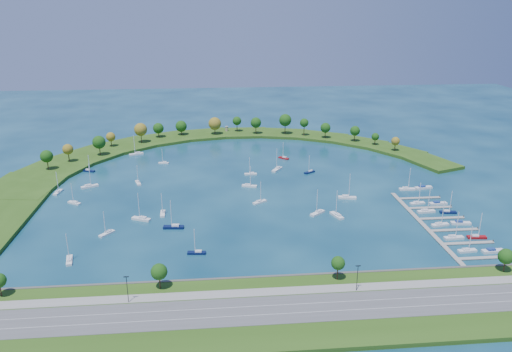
{
  "coord_description": "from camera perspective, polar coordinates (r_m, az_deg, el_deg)",
  "views": [
    {
      "loc": [
        -19.73,
        -263.92,
        98.56
      ],
      "look_at": [
        5.0,
        5.0,
        4.0
      ],
      "focal_mm": 34.64,
      "sensor_mm": 36.0,
      "label": 1
    }
  ],
  "objects": [
    {
      "name": "ground",
      "position": [
        282.41,
        -0.92,
        -1.13
      ],
      "size": [
        700.0,
        700.0,
        0.0
      ],
      "primitive_type": "plane",
      "color": "#072C44",
      "rests_on": "ground"
    },
    {
      "name": "moored_boat_16",
      "position": [
        293.25,
        -13.47,
        -0.71
      ],
      "size": [
        4.47,
        8.07,
        11.44
      ],
      "rotation": [
        0.0,
        0.0,
        5.03
      ],
      "color": "white",
      "rests_on": "ground"
    },
    {
      "name": "breakwater_trees",
      "position": [
        366.92,
        -5.22,
        5.35
      ],
      "size": [
        233.57,
        92.41,
        15.88
      ],
      "color": "#382314",
      "rests_on": "breakwater"
    },
    {
      "name": "moored_boat_10",
      "position": [
        215.49,
        -20.76,
        -9.02
      ],
      "size": [
        4.03,
        8.51,
        12.06
      ],
      "rotation": [
        0.0,
        0.0,
        1.79
      ],
      "color": "white",
      "rests_on": "ground"
    },
    {
      "name": "moored_boat_12",
      "position": [
        305.3,
        6.21,
        0.52
      ],
      "size": [
        7.52,
        5.9,
        11.15
      ],
      "rotation": [
        0.0,
        0.0,
        3.72
      ],
      "color": "#09133A",
      "rests_on": "ground"
    },
    {
      "name": "moored_boat_0",
      "position": [
        294.94,
        -18.68,
        -1.09
      ],
      "size": [
        9.65,
        6.7,
        13.94
      ],
      "rotation": [
        0.0,
        0.0,
        0.48
      ],
      "color": "white",
      "rests_on": "ground"
    },
    {
      "name": "docked_boat_5",
      "position": [
        253.08,
        22.54,
        -5.02
      ],
      "size": [
        9.48,
        3.68,
        1.88
      ],
      "rotation": [
        0.0,
        0.0,
        -0.12
      ],
      "color": "white",
      "rests_on": "ground"
    },
    {
      "name": "moored_boat_5",
      "position": [
        273.72,
        -20.24,
        -2.86
      ],
      "size": [
        7.6,
        5.95,
        11.26
      ],
      "rotation": [
        0.0,
        0.0,
        2.57
      ],
      "color": "white",
      "rests_on": "ground"
    },
    {
      "name": "docked_boat_6",
      "position": [
        260.65,
        19.05,
        -3.82
      ],
      "size": [
        9.09,
        3.17,
        13.12
      ],
      "rotation": [
        0.0,
        0.0,
        0.08
      ],
      "color": "white",
      "rests_on": "ground"
    },
    {
      "name": "moored_boat_1",
      "position": [
        326.79,
        -10.62,
        1.56
      ],
      "size": [
        6.91,
        2.92,
        9.84
      ],
      "rotation": [
        0.0,
        0.0,
        2.98
      ],
      "color": "white",
      "rests_on": "ground"
    },
    {
      "name": "moored_boat_17",
      "position": [
        292.11,
        -21.9,
        -1.69
      ],
      "size": [
        3.55,
        8.48,
        12.08
      ],
      "rotation": [
        0.0,
        0.0,
        1.41
      ],
      "color": "white",
      "rests_on": "ground"
    },
    {
      "name": "docked_boat_1",
      "position": [
        231.22,
        25.67,
        -7.8
      ],
      "size": [
        9.47,
        3.0,
        1.91
      ],
      "rotation": [
        0.0,
        0.0,
        0.04
      ],
      "color": "white",
      "rests_on": "ground"
    },
    {
      "name": "docked_boat_0",
      "position": [
        227.21,
        23.21,
        -7.85
      ],
      "size": [
        8.16,
        2.89,
        11.77
      ],
      "rotation": [
        0.0,
        0.0,
        0.08
      ],
      "color": "white",
      "rests_on": "ground"
    },
    {
      "name": "docked_boat_2",
      "position": [
        236.67,
        21.86,
        -6.56
      ],
      "size": [
        8.94,
        2.93,
        12.97
      ],
      "rotation": [
        0.0,
        0.0,
        0.05
      ],
      "color": "white",
      "rests_on": "ground"
    },
    {
      "name": "moored_boat_21",
      "position": [
        248.54,
        -10.73,
        -4.2
      ],
      "size": [
        2.5,
        7.95,
        11.57
      ],
      "rotation": [
        0.0,
        0.0,
        4.75
      ],
      "color": "white",
      "rests_on": "ground"
    },
    {
      "name": "moored_boat_19",
      "position": [
        233.7,
        -16.84,
        -6.3
      ],
      "size": [
        6.65,
        7.48,
        11.53
      ],
      "rotation": [
        0.0,
        0.0,
        4.03
      ],
      "color": "white",
      "rests_on": "ground"
    },
    {
      "name": "moored_boat_2",
      "position": [
        308.51,
        2.47,
        0.84
      ],
      "size": [
        7.81,
        9.46,
        14.22
      ],
      "rotation": [
        0.0,
        0.0,
        4.09
      ],
      "color": "white",
      "rests_on": "ground"
    },
    {
      "name": "harbor_tower",
      "position": [
        396.78,
        -3.41,
        5.48
      ],
      "size": [
        2.6,
        2.6,
        3.92
      ],
      "color": "gray",
      "rests_on": "breakwater"
    },
    {
      "name": "docked_boat_8",
      "position": [
        269.83,
        18.14,
        -2.93
      ],
      "size": [
        8.2,
        3.5,
        11.68
      ],
      "rotation": [
        0.0,
        0.0,
        0.16
      ],
      "color": "white",
      "rests_on": "ground"
    },
    {
      "name": "south_shoreline",
      "position": [
        172.63,
        2.33,
        -15.13
      ],
      "size": [
        420.0,
        43.1,
        11.6
      ],
      "color": "#2B4C14",
      "rests_on": "ground"
    },
    {
      "name": "moored_boat_7",
      "position": [
        300.18,
        -0.62,
        0.31
      ],
      "size": [
        7.57,
        2.35,
        11.03
      ],
      "rotation": [
        0.0,
        0.0,
        3.11
      ],
      "color": "white",
      "rests_on": "ground"
    },
    {
      "name": "docked_boat_3",
      "position": [
        241.32,
        24.13,
        -6.38
      ],
      "size": [
        8.54,
        3.18,
        12.27
      ],
      "rotation": [
        0.0,
        0.0,
        -0.1
      ],
      "color": "maroon",
      "rests_on": "ground"
    },
    {
      "name": "moored_boat_13",
      "position": [
        232.89,
        -9.48,
        -5.76
      ],
      "size": [
        9.69,
        3.49,
        13.94
      ],
      "rotation": [
        0.0,
        0.0,
        3.05
      ],
      "color": "#09133A",
      "rests_on": "ground"
    },
    {
      "name": "moored_boat_15",
      "position": [
        257.93,
        0.42,
        -2.95
      ],
      "size": [
        7.87,
        6.32,
        11.74
      ],
      "rotation": [
        0.0,
        0.0,
        0.59
      ],
      "color": "white",
      "rests_on": "ground"
    },
    {
      "name": "moored_boat_18",
      "position": [
        280.38,
        -0.78,
        -1.08
      ],
      "size": [
        8.86,
        4.64,
        12.54
      ],
      "rotation": [
        0.0,
        0.0,
        6.0
      ],
      "color": "white",
      "rests_on": "ground"
    },
    {
      "name": "moored_boat_11",
      "position": [
        246.5,
        7.12,
        -4.19
      ],
      "size": [
        8.48,
        7.71,
        13.2
      ],
      "rotation": [
        0.0,
        0.0,
        3.84
      ],
      "color": "white",
      "rests_on": "ground"
    },
    {
      "name": "moored_boat_4",
      "position": [
        349.64,
        -13.65,
        2.53
      ],
      "size": [
        9.86,
        6.21,
        14.08
      ],
      "rotation": [
        0.0,
        0.0,
        3.54
      ],
      "color": "white",
      "rests_on": "ground"
    },
    {
      "name": "moored_boat_6",
      "position": [
        209.11,
        -6.85,
        -8.7
      ],
      "size": [
        7.85,
        2.85,
        11.29
      ],
      "rotation": [
        0.0,
        0.0,
        3.05
      ],
      "color": "#09133A",
      "rests_on": "ground"
    },
    {
      "name": "dock_system",
      "position": [
        248.7,
        20.32,
        -5.24
      ],
      "size": [
        24.28,
        82.0,
        1.6
      ],
      "color": "gray",
      "rests_on": "ground"
    },
    {
      "name": "moored_boat_14",
      "position": [
        322.88,
        -18.73,
        0.63
      ],
      "size": [
        7.64,
        4.68,
        10.88
      ],
      "rotation": [
        0.0,
        0.0,
        5.9
      ],
      "color": "#09133A",
      "rests_on": "ground"
    },
    {
      "name": "moored_boat_8",
      "position": [
        244.33,
        -13.1,
        -4.78
      ],
      "size": [
        9.69,
        6.28,
        13.87
      ],
      "rotation": [
        0.0,
        0.0,
        2.72
      ],
      "color": "white",
      "rests_on": "ground"
    },
    {
      "name": "docked_boat_10",
      "position": [
        288.19,
        17.03,
        -1.39
      ],
      "size": [
        8.95,
        2.96,
        12.97
      ],
      "rotation": [
        0.0,
        0.0,
        -0.06
      ],
      "color": "white",
      "rests_on": "ground"
    },
    {
      "name": "breakwater",
      "position": [
        328.58,
        -9.66,
        1.74
      ],
      "size": [
        286.74,
        247.64,
        2.0
      ],
      "color": "#2B4C14",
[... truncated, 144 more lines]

